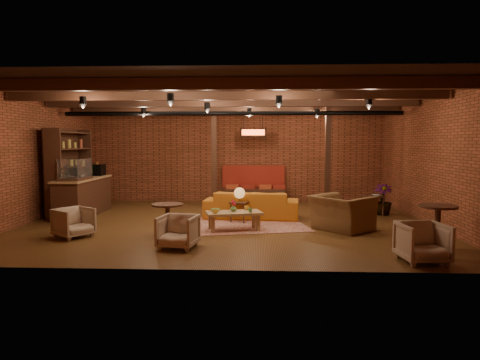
{
  "coord_description": "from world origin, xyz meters",
  "views": [
    {
      "loc": [
        0.78,
        -10.62,
        2.02
      ],
      "look_at": [
        0.3,
        0.2,
        1.07
      ],
      "focal_mm": 32.0,
      "sensor_mm": 36.0,
      "label": 1
    }
  ],
  "objects_px": {
    "coffee_table": "(233,214)",
    "round_table_right": "(438,220)",
    "plant_tall": "(384,169)",
    "armchair_b": "(178,230)",
    "armchair_a": "(74,221)",
    "armchair_right": "(342,207)",
    "side_table_book": "(373,197)",
    "round_table_left": "(168,214)",
    "sofa": "(251,205)",
    "side_table_lamp": "(240,196)",
    "armchair_far": "(423,241)"
  },
  "relations": [
    {
      "from": "armchair_far",
      "to": "armchair_a",
      "type": "bearing_deg",
      "value": 159.96
    },
    {
      "from": "plant_tall",
      "to": "coffee_table",
      "type": "bearing_deg",
      "value": -150.61
    },
    {
      "from": "sofa",
      "to": "coffee_table",
      "type": "height_order",
      "value": "sofa"
    },
    {
      "from": "plant_tall",
      "to": "armchair_a",
      "type": "bearing_deg",
      "value": -156.91
    },
    {
      "from": "round_table_left",
      "to": "armchair_far",
      "type": "distance_m",
      "value": 5.06
    },
    {
      "from": "sofa",
      "to": "armchair_right",
      "type": "xyz_separation_m",
      "value": [
        2.11,
        -1.5,
        0.18
      ]
    },
    {
      "from": "plant_tall",
      "to": "side_table_lamp",
      "type": "bearing_deg",
      "value": -162.62
    },
    {
      "from": "armchair_right",
      "to": "side_table_book",
      "type": "height_order",
      "value": "armchair_right"
    },
    {
      "from": "armchair_a",
      "to": "plant_tall",
      "type": "distance_m",
      "value": 8.14
    },
    {
      "from": "sofa",
      "to": "coffee_table",
      "type": "relative_size",
      "value": 1.81
    },
    {
      "from": "round_table_left",
      "to": "armchair_a",
      "type": "bearing_deg",
      "value": -175.43
    },
    {
      "from": "sofa",
      "to": "side_table_book",
      "type": "relative_size",
      "value": 3.72
    },
    {
      "from": "sofa",
      "to": "round_table_right",
      "type": "xyz_separation_m",
      "value": [
        3.62,
        -3.12,
        0.19
      ]
    },
    {
      "from": "armchair_a",
      "to": "round_table_right",
      "type": "distance_m",
      "value": 7.42
    },
    {
      "from": "side_table_lamp",
      "to": "armchair_b",
      "type": "xyz_separation_m",
      "value": [
        -1.06,
        -2.77,
        -0.32
      ]
    },
    {
      "from": "sofa",
      "to": "round_table_right",
      "type": "relative_size",
      "value": 3.0
    },
    {
      "from": "plant_tall",
      "to": "side_table_book",
      "type": "bearing_deg",
      "value": -162.12
    },
    {
      "from": "round_table_right",
      "to": "plant_tall",
      "type": "xyz_separation_m",
      "value": [
        0.05,
        3.79,
        0.75
      ]
    },
    {
      "from": "side_table_lamp",
      "to": "side_table_book",
      "type": "xyz_separation_m",
      "value": [
        3.65,
        1.14,
        -0.15
      ]
    },
    {
      "from": "armchair_a",
      "to": "round_table_left",
      "type": "bearing_deg",
      "value": -50.08
    },
    {
      "from": "coffee_table",
      "to": "round_table_right",
      "type": "xyz_separation_m",
      "value": [
        4.01,
        -1.51,
        0.17
      ]
    },
    {
      "from": "armchair_b",
      "to": "armchair_right",
      "type": "xyz_separation_m",
      "value": [
        3.47,
        1.85,
        0.19
      ]
    },
    {
      "from": "plant_tall",
      "to": "sofa",
      "type": "bearing_deg",
      "value": -169.65
    },
    {
      "from": "sofa",
      "to": "side_table_lamp",
      "type": "xyz_separation_m",
      "value": [
        -0.3,
        -0.57,
        0.31
      ]
    },
    {
      "from": "side_table_book",
      "to": "round_table_right",
      "type": "xyz_separation_m",
      "value": [
        0.27,
        -3.69,
        0.03
      ]
    },
    {
      "from": "sofa",
      "to": "side_table_book",
      "type": "height_order",
      "value": "sofa"
    },
    {
      "from": "round_table_left",
      "to": "armchair_b",
      "type": "height_order",
      "value": "round_table_left"
    },
    {
      "from": "side_table_lamp",
      "to": "armchair_b",
      "type": "bearing_deg",
      "value": -110.87
    },
    {
      "from": "armchair_right",
      "to": "plant_tall",
      "type": "distance_m",
      "value": 2.77
    },
    {
      "from": "round_table_left",
      "to": "side_table_book",
      "type": "xyz_separation_m",
      "value": [
        5.12,
        2.91,
        0.04
      ]
    },
    {
      "from": "round_table_left",
      "to": "armchair_b",
      "type": "bearing_deg",
      "value": -67.55
    },
    {
      "from": "side_table_lamp",
      "to": "round_table_right",
      "type": "height_order",
      "value": "side_table_lamp"
    },
    {
      "from": "armchair_b",
      "to": "armchair_right",
      "type": "distance_m",
      "value": 3.93
    },
    {
      "from": "round_table_left",
      "to": "armchair_right",
      "type": "distance_m",
      "value": 3.97
    },
    {
      "from": "armchair_b",
      "to": "coffee_table",
      "type": "bearing_deg",
      "value": 70.73
    },
    {
      "from": "armchair_a",
      "to": "armchair_b",
      "type": "xyz_separation_m",
      "value": [
        2.41,
        -0.85,
        0.0
      ]
    },
    {
      "from": "round_table_left",
      "to": "plant_tall",
      "type": "height_order",
      "value": "plant_tall"
    },
    {
      "from": "armchair_right",
      "to": "armchair_b",
      "type": "bearing_deg",
      "value": 76.45
    },
    {
      "from": "armchair_b",
      "to": "round_table_right",
      "type": "bearing_deg",
      "value": 12.33
    },
    {
      "from": "side_table_book",
      "to": "plant_tall",
      "type": "height_order",
      "value": "plant_tall"
    },
    {
      "from": "plant_tall",
      "to": "armchair_b",
      "type": "bearing_deg",
      "value": -141.35
    },
    {
      "from": "side_table_lamp",
      "to": "armchair_a",
      "type": "distance_m",
      "value": 3.98
    },
    {
      "from": "round_table_left",
      "to": "armchair_b",
      "type": "relative_size",
      "value": 1.01
    },
    {
      "from": "armchair_a",
      "to": "armchair_right",
      "type": "relative_size",
      "value": 0.57
    },
    {
      "from": "coffee_table",
      "to": "round_table_left",
      "type": "bearing_deg",
      "value": -152.29
    },
    {
      "from": "side_table_lamp",
      "to": "armchair_b",
      "type": "relative_size",
      "value": 1.26
    },
    {
      "from": "round_table_right",
      "to": "armchair_b",
      "type": "bearing_deg",
      "value": -177.46
    },
    {
      "from": "sofa",
      "to": "round_table_right",
      "type": "height_order",
      "value": "round_table_right"
    },
    {
      "from": "sofa",
      "to": "plant_tall",
      "type": "height_order",
      "value": "plant_tall"
    },
    {
      "from": "armchair_a",
      "to": "armchair_right",
      "type": "distance_m",
      "value": 5.97
    }
  ]
}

